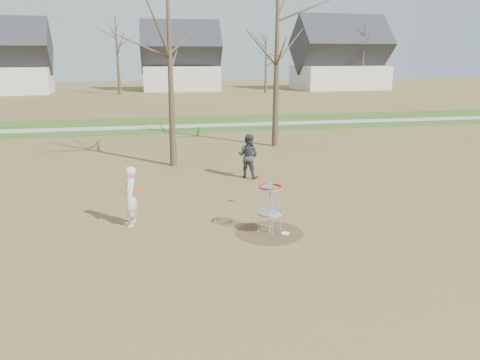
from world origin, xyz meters
name	(u,v)px	position (x,y,z in m)	size (l,w,h in m)	color
ground	(269,233)	(0.00, 0.00, 0.00)	(160.00, 160.00, 0.00)	brown
green_band	(191,124)	(0.00, 21.00, 0.01)	(160.00, 8.00, 0.01)	#2D5119
footpath	(193,126)	(0.00, 20.00, 0.01)	(160.00, 1.50, 0.01)	#9E9E99
dirt_circle	(269,233)	(0.00, 0.00, 0.01)	(1.80, 1.80, 0.01)	#47331E
player_standing	(130,197)	(-3.62, 1.31, 0.84)	(0.61, 0.40, 1.68)	silver
player_throwing	(248,156)	(0.71, 5.86, 0.85)	(0.83, 0.65, 1.71)	#343539
disc_grounded	(285,233)	(0.39, -0.16, 0.02)	(0.22, 0.22, 0.02)	white
discs_in_play	(207,184)	(-1.44, 1.69, 0.99)	(3.90, 1.25, 0.20)	#E9490C
disc_golf_basket	(270,200)	(0.00, 0.00, 0.91)	(0.64, 0.64, 1.35)	#9EA3AD
bare_trees	(193,47)	(1.78, 35.79, 5.35)	(52.62, 44.98, 9.00)	#382B1E
houses_row	(199,64)	(4.32, 52.56, 3.52)	(56.51, 10.01, 7.26)	silver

